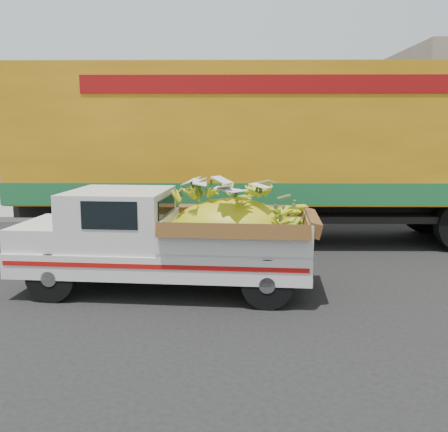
{
  "coord_description": "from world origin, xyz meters",
  "views": [
    {
      "loc": [
        -0.8,
        -7.95,
        2.42
      ],
      "look_at": [
        -0.83,
        0.05,
        1.09
      ],
      "focal_mm": 40.0,
      "sensor_mm": 36.0,
      "label": 1
    }
  ],
  "objects": [
    {
      "name": "ground",
      "position": [
        0.0,
        0.0,
        0.0
      ],
      "size": [
        100.0,
        100.0,
        0.0
      ],
      "primitive_type": "plane",
      "color": "black",
      "rests_on": "ground"
    },
    {
      "name": "curb",
      "position": [
        0.0,
        5.62,
        0.07
      ],
      "size": [
        60.0,
        0.25,
        0.15
      ],
      "primitive_type": "cube",
      "color": "gray",
      "rests_on": "ground"
    },
    {
      "name": "sidewalk",
      "position": [
        0.0,
        7.72,
        0.07
      ],
      "size": [
        60.0,
        4.0,
        0.14
      ],
      "primitive_type": "cube",
      "color": "gray",
      "rests_on": "ground"
    },
    {
      "name": "building_left",
      "position": [
        -8.0,
        13.62,
        2.5
      ],
      "size": [
        18.0,
        6.0,
        5.0
      ],
      "primitive_type": "cube",
      "color": "gray",
      "rests_on": "ground"
    },
    {
      "name": "pickup_truck",
      "position": [
        -1.4,
        -0.47,
        0.84
      ],
      "size": [
        4.58,
        2.04,
        1.56
      ],
      "rotation": [
        0.0,
        0.0,
        -0.1
      ],
      "color": "black",
      "rests_on": "ground"
    },
    {
      "name": "semi_trailer",
      "position": [
        0.61,
        3.17,
        2.12
      ],
      "size": [
        12.01,
        2.62,
        3.8
      ],
      "rotation": [
        0.0,
        0.0,
        -0.01
      ],
      "color": "black",
      "rests_on": "ground"
    }
  ]
}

